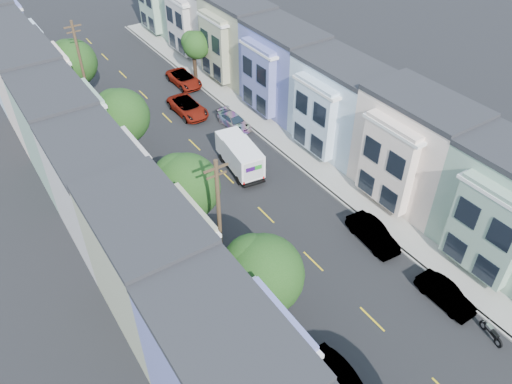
{
  "coord_description": "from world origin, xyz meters",
  "views": [
    {
      "loc": [
        -16.98,
        -18.23,
        26.3
      ],
      "look_at": [
        -0.55,
        6.58,
        2.2
      ],
      "focal_mm": 35.0,
      "sensor_mm": 36.0,
      "label": 1
    }
  ],
  "objects": [
    {
      "name": "utility_pole_near",
      "position": [
        -6.3,
        2.0,
        5.15
      ],
      "size": [
        1.6,
        0.26,
        10.0
      ],
      "color": "#42301E",
      "rests_on": "ground"
    },
    {
      "name": "tree_b",
      "position": [
        -6.3,
        -2.7,
        5.0
      ],
      "size": [
        4.7,
        4.7,
        7.37
      ],
      "color": "black",
      "rests_on": "ground"
    },
    {
      "name": "tree_far_r",
      "position": [
        6.89,
        30.02,
        4.05
      ],
      "size": [
        3.1,
        3.1,
        5.64
      ],
      "color": "black",
      "rests_on": "ground"
    },
    {
      "name": "curb_right",
      "position": [
        6.05,
        15.0,
        0.07
      ],
      "size": [
        0.3,
        70.0,
        0.15
      ],
      "primitive_type": "cube",
      "color": "gray",
      "rests_on": "ground"
    },
    {
      "name": "centerline",
      "position": [
        0.0,
        15.0,
        0.0
      ],
      "size": [
        0.12,
        70.0,
        0.01
      ],
      "primitive_type": "cube",
      "color": "gold",
      "rests_on": "ground"
    },
    {
      "name": "tree_d",
      "position": [
        -6.3,
        18.48,
        4.86
      ],
      "size": [
        4.7,
        4.7,
        7.23
      ],
      "color": "black",
      "rests_on": "ground"
    },
    {
      "name": "road_slab",
      "position": [
        0.0,
        15.0,
        0.01
      ],
      "size": [
        12.0,
        70.0,
        0.02
      ],
      "primitive_type": "cube",
      "color": "black",
      "rests_on": "ground"
    },
    {
      "name": "motorcycle",
      "position": [
        5.11,
        -10.92,
        0.41
      ],
      "size": [
        0.27,
        1.98,
        0.78
      ],
      "rotation": [
        0.0,
        0.0,
        -0.26
      ],
      "color": "black",
      "rests_on": "ground"
    },
    {
      "name": "sidewalk_left",
      "position": [
        -7.35,
        15.0,
        0.07
      ],
      "size": [
        2.6,
        70.0,
        0.15
      ],
      "primitive_type": "cube",
      "color": "gray",
      "rests_on": "ground"
    },
    {
      "name": "parked_right_c",
      "position": [
        4.9,
        18.79,
        0.62
      ],
      "size": [
        1.98,
        4.21,
        1.23
      ],
      "primitive_type": "imported",
      "rotation": [
        0.0,
        0.0,
        0.06
      ],
      "color": "black",
      "rests_on": "ground"
    },
    {
      "name": "tree_c",
      "position": [
        -6.3,
        6.66,
        5.12
      ],
      "size": [
        4.7,
        4.7,
        7.49
      ],
      "color": "black",
      "rests_on": "ground"
    },
    {
      "name": "parked_left_c",
      "position": [
        -4.9,
        -0.16,
        0.65
      ],
      "size": [
        2.26,
        4.71,
        1.3
      ],
      "primitive_type": "imported",
      "rotation": [
        0.0,
        0.0,
        0.02
      ],
      "color": "#9D9FA4",
      "rests_on": "ground"
    },
    {
      "name": "townhouse_row_right",
      "position": [
        11.15,
        15.0,
        0.0
      ],
      "size": [
        5.0,
        70.0,
        8.5
      ],
      "primitive_type": "cube",
      "color": "silver",
      "rests_on": "ground"
    },
    {
      "name": "parked_left_d",
      "position": [
        -4.9,
        10.43,
        0.61
      ],
      "size": [
        1.47,
        3.77,
        1.22
      ],
      "primitive_type": "imported",
      "rotation": [
        0.0,
        0.0,
        0.01
      ],
      "color": "#4E160E",
      "rests_on": "ground"
    },
    {
      "name": "fedex_truck",
      "position": [
        1.54,
        12.32,
        1.55
      ],
      "size": [
        2.22,
        5.77,
        2.77
      ],
      "rotation": [
        0.0,
        0.0,
        -0.13
      ],
      "color": "white",
      "rests_on": "ground"
    },
    {
      "name": "curb_left",
      "position": [
        -6.05,
        15.0,
        0.07
      ],
      "size": [
        0.3,
        70.0,
        0.15
      ],
      "primitive_type": "cube",
      "color": "gray",
      "rests_on": "ground"
    },
    {
      "name": "ground",
      "position": [
        0.0,
        0.0,
        0.0
      ],
      "size": [
        160.0,
        160.0,
        0.0
      ],
      "primitive_type": "plane",
      "color": "black",
      "rests_on": "ground"
    },
    {
      "name": "lead_sedan",
      "position": [
        2.25,
        23.54,
        0.76
      ],
      "size": [
        2.61,
        5.5,
        1.52
      ],
      "primitive_type": "imported",
      "rotation": [
        0.0,
        0.0,
        0.02
      ],
      "color": "black",
      "rests_on": "ground"
    },
    {
      "name": "parked_right_d",
      "position": [
        4.9,
        29.6,
        0.72
      ],
      "size": [
        2.53,
        5.26,
        1.44
      ],
      "primitive_type": "imported",
      "rotation": [
        0.0,
        0.0,
        0.03
      ],
      "color": "black",
      "rests_on": "ground"
    },
    {
      "name": "parked_right_a",
      "position": [
        4.9,
        -7.52,
        0.67
      ],
      "size": [
        1.42,
        4.03,
        1.34
      ],
      "primitive_type": "imported",
      "rotation": [
        0.0,
        0.0,
        0.0
      ],
      "color": "#40464C",
      "rests_on": "ground"
    },
    {
      "name": "parked_right_b",
      "position": [
        4.9,
        -0.79,
        0.76
      ],
      "size": [
        1.96,
        4.66,
        1.52
      ],
      "primitive_type": "imported",
      "rotation": [
        0.0,
        0.0,
        -0.08
      ],
      "color": "silver",
      "rests_on": "ground"
    },
    {
      "name": "tree_e",
      "position": [
        -6.3,
        31.47,
        4.76
      ],
      "size": [
        4.7,
        4.7,
        7.13
      ],
      "color": "black",
      "rests_on": "ground"
    },
    {
      "name": "sidewalk_right",
      "position": [
        7.35,
        15.0,
        0.07
      ],
      "size": [
        2.6,
        70.0,
        0.15
      ],
      "primitive_type": "cube",
      "color": "gray",
      "rests_on": "ground"
    },
    {
      "name": "utility_pole_far",
      "position": [
        -6.3,
        28.0,
        5.15
      ],
      "size": [
        1.6,
        0.26,
        10.0
      ],
      "color": "#42301E",
      "rests_on": "ground"
    },
    {
      "name": "parked_left_b",
      "position": [
        -4.9,
        -8.38,
        0.75
      ],
      "size": [
        1.69,
        4.54,
        1.5
      ],
      "primitive_type": "imported",
      "rotation": [
        0.0,
        0.0,
        0.02
      ],
      "color": "black",
      "rests_on": "ground"
    },
    {
      "name": "townhouse_row_left",
      "position": [
        -11.15,
        15.0,
        0.0
      ],
      "size": [
        5.0,
        70.0,
        8.5
      ],
      "primitive_type": "cube",
      "color": "silver",
      "rests_on": "ground"
    }
  ]
}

